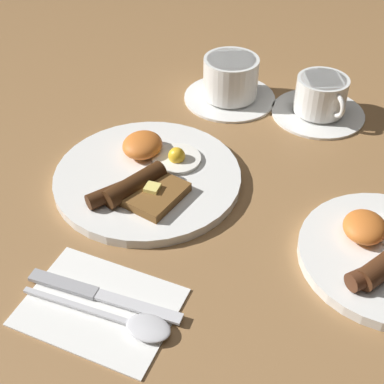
{
  "coord_description": "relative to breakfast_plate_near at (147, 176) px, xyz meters",
  "views": [
    {
      "loc": [
        0.57,
        0.27,
        0.52
      ],
      "look_at": [
        0.03,
        0.08,
        0.03
      ],
      "focal_mm": 50.0,
      "sensor_mm": 36.0,
      "label": 1
    }
  ],
  "objects": [
    {
      "name": "ground_plane",
      "position": [
        -0.0,
        0.0,
        -0.01
      ],
      "size": [
        3.0,
        3.0,
        0.0
      ],
      "primitive_type": "plane",
      "color": "olive"
    },
    {
      "name": "breakfast_plate_near",
      "position": [
        0.0,
        0.0,
        0.0
      ],
      "size": [
        0.28,
        0.28,
        0.05
      ],
      "color": "white",
      "rests_on": "ground_plane"
    },
    {
      "name": "teacup_near",
      "position": [
        -0.27,
        0.05,
        0.02
      ],
      "size": [
        0.17,
        0.17,
        0.08
      ],
      "color": "white",
      "rests_on": "ground_plane"
    },
    {
      "name": "teacup_far",
      "position": [
        -0.27,
        0.22,
        0.02
      ],
      "size": [
        0.16,
        0.16,
        0.07
      ],
      "color": "white",
      "rests_on": "ground_plane"
    },
    {
      "name": "napkin",
      "position": [
        0.23,
        0.04,
        -0.01
      ],
      "size": [
        0.15,
        0.19,
        0.01
      ],
      "primitive_type": "cube",
      "rotation": [
        0.0,
        0.0,
        -0.07
      ],
      "color": "white",
      "rests_on": "ground_plane"
    },
    {
      "name": "knife",
      "position": [
        0.22,
        0.02,
        -0.01
      ],
      "size": [
        0.02,
        0.2,
        0.01
      ],
      "rotation": [
        0.0,
        0.0,
        1.56
      ],
      "color": "silver",
      "rests_on": "napkin"
    },
    {
      "name": "spoon",
      "position": [
        0.25,
        0.09,
        -0.0
      ],
      "size": [
        0.04,
        0.19,
        0.01
      ],
      "rotation": [
        0.0,
        0.0,
        1.55
      ],
      "color": "silver",
      "rests_on": "napkin"
    }
  ]
}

